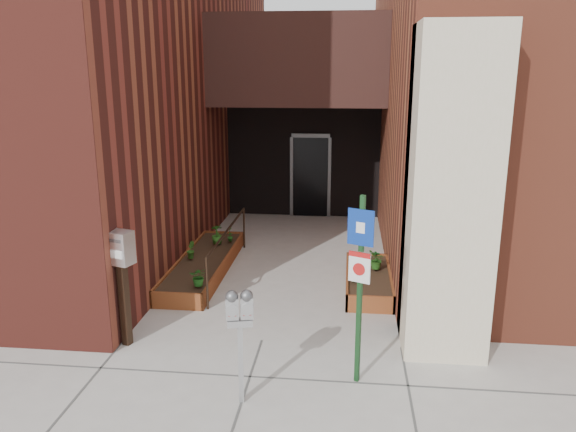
% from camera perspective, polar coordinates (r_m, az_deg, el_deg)
% --- Properties ---
extents(ground, '(80.00, 80.00, 0.00)m').
position_cam_1_polar(ground, '(8.37, -2.69, -12.52)').
color(ground, '#9E9991').
rests_on(ground, ground).
extents(architecture, '(20.00, 14.60, 10.00)m').
position_cam_1_polar(architecture, '(14.35, 0.75, 19.34)').
color(architecture, maroon).
rests_on(architecture, ground).
extents(planter_left, '(0.90, 3.60, 0.30)m').
position_cam_1_polar(planter_left, '(11.05, -8.54, -4.98)').
color(planter_left, brown).
rests_on(planter_left, ground).
extents(planter_right, '(0.80, 2.20, 0.30)m').
position_cam_1_polar(planter_right, '(10.24, 8.16, -6.57)').
color(planter_right, brown).
rests_on(planter_right, ground).
extents(handrail, '(0.04, 3.34, 0.90)m').
position_cam_1_polar(handrail, '(10.69, -6.14, -2.10)').
color(handrail, black).
rests_on(handrail, ground).
extents(parking_meter, '(0.33, 0.18, 1.42)m').
position_cam_1_polar(parking_meter, '(6.51, -4.94, -10.13)').
color(parking_meter, '#A6A7A9').
rests_on(parking_meter, ground).
extents(sign_post, '(0.31, 0.15, 2.41)m').
position_cam_1_polar(sign_post, '(6.81, 7.32, -5.55)').
color(sign_post, '#153A1A').
rests_on(sign_post, ground).
extents(payment_dropbox, '(0.39, 0.34, 1.69)m').
position_cam_1_polar(payment_dropbox, '(8.11, -16.57, -4.69)').
color(payment_dropbox, black).
rests_on(payment_dropbox, ground).
extents(shrub_left_a, '(0.33, 0.33, 0.33)m').
position_cam_1_polar(shrub_left_a, '(9.55, -9.04, -6.09)').
color(shrub_left_a, '#1E5B1A').
rests_on(shrub_left_a, planter_left).
extents(shrub_left_b, '(0.22, 0.22, 0.33)m').
position_cam_1_polar(shrub_left_b, '(10.93, -9.87, -3.41)').
color(shrub_left_b, '#295F1B').
rests_on(shrub_left_b, planter_left).
extents(shrub_left_c, '(0.31, 0.31, 0.41)m').
position_cam_1_polar(shrub_left_c, '(11.73, -7.22, -1.84)').
color(shrub_left_c, '#29631C').
rests_on(shrub_left_c, planter_left).
extents(shrub_left_d, '(0.24, 0.24, 0.36)m').
position_cam_1_polar(shrub_left_d, '(11.85, -5.92, -1.75)').
color(shrub_left_d, '#205719').
rests_on(shrub_left_d, planter_left).
extents(shrub_right_a, '(0.19, 0.19, 0.31)m').
position_cam_1_polar(shrub_right_a, '(9.71, 6.82, -5.69)').
color(shrub_right_a, '#29611B').
rests_on(shrub_right_a, planter_right).
extents(shrub_right_b, '(0.21, 0.21, 0.31)m').
position_cam_1_polar(shrub_right_b, '(10.46, 8.93, -4.27)').
color(shrub_right_b, '#1A5E21').
rests_on(shrub_right_b, planter_right).
extents(shrub_right_c, '(0.34, 0.34, 0.34)m').
position_cam_1_polar(shrub_right_c, '(10.31, 8.97, -4.44)').
color(shrub_right_c, '#245718').
rests_on(shrub_right_c, planter_right).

